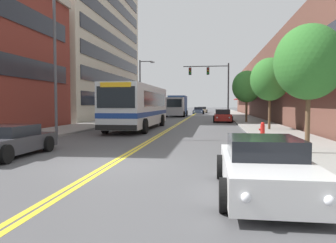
% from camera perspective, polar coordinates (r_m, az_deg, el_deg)
% --- Properties ---
extents(ground_plane, '(240.00, 240.00, 0.00)m').
position_cam_1_polar(ground_plane, '(47.06, 3.77, 0.76)').
color(ground_plane, '#4C4C4F').
extents(sidewalk_left, '(3.55, 106.00, 0.15)m').
position_cam_1_polar(sidewalk_left, '(48.10, -4.91, 0.90)').
color(sidewalk_left, gray).
rests_on(sidewalk_left, ground_plane).
extents(sidewalk_right, '(3.55, 106.00, 0.15)m').
position_cam_1_polar(sidewalk_right, '(47.12, 12.63, 0.79)').
color(sidewalk_right, gray).
rests_on(sidewalk_right, ground_plane).
extents(centre_line, '(0.34, 106.00, 0.01)m').
position_cam_1_polar(centre_line, '(47.06, 3.77, 0.77)').
color(centre_line, yellow).
rests_on(centre_line, ground_plane).
extents(office_tower_left, '(12.08, 25.57, 22.40)m').
position_cam_1_polar(office_tower_left, '(46.62, -16.38, 14.46)').
color(office_tower_left, beige).
rests_on(office_tower_left, ground_plane).
extents(storefront_row_right, '(9.10, 68.00, 8.69)m').
position_cam_1_polar(storefront_row_right, '(48.04, 19.88, 5.81)').
color(storefront_row_right, brown).
rests_on(storefront_row_right, ground_plane).
extents(city_bus, '(2.92, 12.11, 3.24)m').
position_cam_1_polar(city_bus, '(25.32, -5.08, 2.88)').
color(city_bus, silver).
rests_on(city_bus, ground_plane).
extents(car_dark_grey_parked_left_near, '(2.18, 4.56, 1.14)m').
position_cam_1_polar(car_dark_grey_parked_left_near, '(13.43, -26.54, -3.15)').
color(car_dark_grey_parked_left_near, '#38383D').
rests_on(car_dark_grey_parked_left_near, ground_plane).
extents(car_navy_parked_left_mid, '(1.97, 4.38, 1.29)m').
position_cam_1_polar(car_navy_parked_left_mid, '(44.56, -2.06, 1.40)').
color(car_navy_parked_left_mid, '#19234C').
rests_on(car_navy_parked_left_mid, ground_plane).
extents(car_white_parked_right_foreground, '(1.98, 4.39, 1.21)m').
position_cam_1_polar(car_white_parked_right_foreground, '(7.40, 16.43, -7.66)').
color(car_white_parked_right_foreground, white).
rests_on(car_white_parked_right_foreground, ground_plane).
extents(car_red_parked_right_mid, '(1.99, 4.14, 1.34)m').
position_cam_1_polar(car_red_parked_right_mid, '(35.08, 9.50, 0.93)').
color(car_red_parked_right_mid, maroon).
rests_on(car_red_parked_right_mid, ground_plane).
extents(car_beige_moving_lead, '(2.18, 4.79, 1.28)m').
position_cam_1_polar(car_beige_moving_lead, '(69.13, 5.96, 2.00)').
color(car_beige_moving_lead, '#BCAD89').
rests_on(car_beige_moving_lead, ground_plane).
extents(car_slate_blue_moving_second, '(2.00, 4.52, 1.30)m').
position_cam_1_polar(car_slate_blue_moving_second, '(60.60, 5.34, 1.86)').
color(car_slate_blue_moving_second, '#475675').
rests_on(car_slate_blue_moving_second, ground_plane).
extents(box_truck, '(2.81, 7.41, 3.15)m').
position_cam_1_polar(box_truck, '(49.87, 1.60, 2.79)').
color(box_truck, '#B7B7BC').
rests_on(box_truck, ground_plane).
extents(traffic_signal_mast, '(5.73, 0.38, 6.99)m').
position_cam_1_polar(traffic_signal_mast, '(41.80, 7.90, 7.24)').
color(traffic_signal_mast, '#47474C').
rests_on(traffic_signal_mast, ground_plane).
extents(street_lamp_left_near, '(1.81, 0.28, 9.05)m').
position_cam_1_polar(street_lamp_left_near, '(19.19, -18.56, 12.86)').
color(street_lamp_left_near, '#47474C').
rests_on(street_lamp_left_near, ground_plane).
extents(street_lamp_left_far, '(1.88, 0.28, 7.07)m').
position_cam_1_polar(street_lamp_left_far, '(39.15, -4.52, 6.45)').
color(street_lamp_left_far, '#47474C').
rests_on(street_lamp_left_far, ground_plane).
extents(street_tree_right_near, '(2.47, 2.47, 4.65)m').
position_cam_1_polar(street_tree_right_near, '(13.02, 23.35, 9.44)').
color(street_tree_right_near, brown).
rests_on(street_tree_right_near, sidewalk_right).
extents(street_tree_right_mid, '(2.72, 2.72, 5.00)m').
position_cam_1_polar(street_tree_right_mid, '(24.16, 17.34, 7.03)').
color(street_tree_right_mid, brown).
rests_on(street_tree_right_mid, sidewalk_right).
extents(street_tree_right_far, '(2.84, 2.84, 5.04)m').
position_cam_1_polar(street_tree_right_far, '(33.33, 13.54, 5.93)').
color(street_tree_right_far, brown).
rests_on(street_tree_right_far, sidewalk_right).
extents(fire_hydrant, '(0.31, 0.23, 0.79)m').
position_cam_1_polar(fire_hydrant, '(18.62, 16.14, -1.31)').
color(fire_hydrant, red).
rests_on(fire_hydrant, sidewalk_right).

